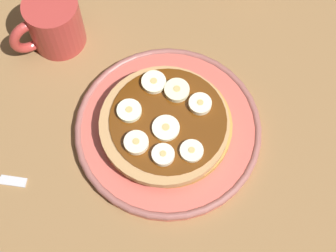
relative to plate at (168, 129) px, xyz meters
The scene contains 12 objects.
ground_plane 2.40cm from the plate, ahead, with size 140.00×140.00×3.00cm, color olive.
plate is the anchor object (origin of this frame).
pancake_stack 1.74cm from the plate, 50.72° to the left, with size 17.83×17.58×2.48cm.
banana_slice_0 3.45cm from the plate, 44.64° to the left, with size 3.54×3.54×0.78cm.
banana_slice_1 6.53cm from the plate, 103.98° to the right, with size 3.31×3.31×0.92cm.
banana_slice_2 6.22cm from the plate, 89.36° to the left, with size 3.00×3.00×0.78cm.
banana_slice_3 5.38cm from the plate, 139.46° to the right, with size 3.36×3.36×1.03cm.
banana_slice_4 6.09cm from the plate, 45.85° to the right, with size 3.24×3.24×0.92cm.
banana_slice_5 5.72cm from the plate, behind, with size 3.02×3.02×1.04cm.
banana_slice_6 6.05cm from the plate, 49.55° to the left, with size 2.90×2.90×1.02cm.
banana_slice_7 6.21cm from the plate, ahead, with size 3.15×3.15×1.06cm.
coffee_mug 22.23cm from the plate, 75.83° to the right, with size 10.88×7.72×8.12cm.
Camera 1 is at (15.52, 23.43, 63.62)cm, focal length 54.62 mm.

